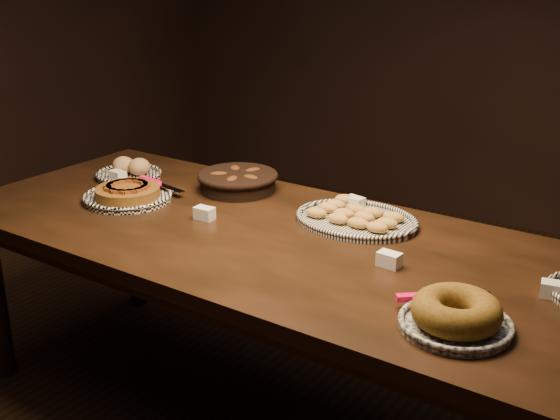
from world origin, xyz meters
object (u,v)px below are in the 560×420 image
Objects in this scene: apple_tart_plate at (128,194)px; madeleine_platter at (356,218)px; buffet_table at (269,253)px; bundt_cake_plate at (456,315)px.

apple_tart_plate reaches higher than madeleine_platter.
bundt_cake_plate is (0.76, -0.26, 0.11)m from buffet_table.
madeleine_platter is (0.20, 0.25, 0.09)m from buffet_table.
madeleine_platter is 0.77m from bundt_cake_plate.
buffet_table is 0.33m from madeleine_platter.
bundt_cake_plate reaches higher than buffet_table.
buffet_table is 5.43× the size of madeleine_platter.
madeleine_platter is at bearing 139.56° from bundt_cake_plate.
apple_tart_plate is 1.02× the size of bundt_cake_plate.
apple_tart_plate reaches higher than buffet_table.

